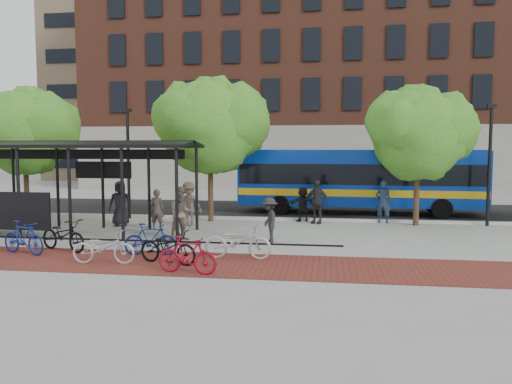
# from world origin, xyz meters

# --- Properties ---
(ground) EXTENTS (160.00, 160.00, 0.00)m
(ground) POSITION_xyz_m (0.00, 0.00, 0.00)
(ground) COLOR #9E9E99
(ground) RESTS_ON ground
(asphalt_street) EXTENTS (160.00, 8.00, 0.01)m
(asphalt_street) POSITION_xyz_m (0.00, 8.00, 0.01)
(asphalt_street) COLOR black
(asphalt_street) RESTS_ON ground
(curb) EXTENTS (160.00, 0.25, 0.12)m
(curb) POSITION_xyz_m (0.00, 4.00, 0.06)
(curb) COLOR #B7B7B2
(curb) RESTS_ON ground
(brick_strip) EXTENTS (24.00, 3.00, 0.01)m
(brick_strip) POSITION_xyz_m (-2.00, -5.00, 0.00)
(brick_strip) COLOR maroon
(brick_strip) RESTS_ON ground
(bike_rack_rail) EXTENTS (12.00, 0.05, 0.95)m
(bike_rack_rail) POSITION_xyz_m (-3.30, -4.10, 0.00)
(bike_rack_rail) COLOR black
(bike_rack_rail) RESTS_ON ground
(building_brick) EXTENTS (55.00, 14.00, 20.00)m
(building_brick) POSITION_xyz_m (10.00, 26.00, 10.00)
(building_brick) COLOR brown
(building_brick) RESTS_ON ground
(building_tower) EXTENTS (22.00, 22.00, 30.00)m
(building_tower) POSITION_xyz_m (-16.00, 40.00, 15.00)
(building_tower) COLOR #7A664C
(building_tower) RESTS_ON ground
(bus_shelter) EXTENTS (10.60, 3.07, 3.60)m
(bus_shelter) POSITION_xyz_m (-8.13, -0.48, 3.00)
(bus_shelter) COLOR black
(bus_shelter) RESTS_ON ground
(tree_a) EXTENTS (4.90, 4.00, 6.18)m
(tree_a) POSITION_xyz_m (-11.91, 3.35, 4.24)
(tree_a) COLOR #382619
(tree_a) RESTS_ON ground
(tree_b) EXTENTS (5.15, 4.20, 6.47)m
(tree_b) POSITION_xyz_m (-2.90, 3.35, 4.46)
(tree_b) COLOR #382619
(tree_b) RESTS_ON ground
(tree_c) EXTENTS (4.66, 3.80, 5.92)m
(tree_c) POSITION_xyz_m (6.09, 3.35, 4.05)
(tree_c) COLOR #382619
(tree_c) RESTS_ON ground
(lamp_post_left) EXTENTS (0.35, 0.20, 5.12)m
(lamp_post_left) POSITION_xyz_m (-7.00, 3.60, 2.75)
(lamp_post_left) COLOR black
(lamp_post_left) RESTS_ON ground
(lamp_post_right) EXTENTS (0.35, 0.20, 5.12)m
(lamp_post_right) POSITION_xyz_m (9.00, 3.60, 2.75)
(lamp_post_right) COLOR black
(lamp_post_right) RESTS_ON ground
(bus) EXTENTS (12.05, 3.28, 3.22)m
(bus) POSITION_xyz_m (3.79, 6.90, 1.85)
(bus) COLOR #082E9B
(bus) RESTS_ON ground
(bike_3) EXTENTS (1.81, 1.00, 1.05)m
(bike_3) POSITION_xyz_m (-7.13, -4.50, 0.52)
(bike_3) COLOR navy
(bike_3) RESTS_ON ground
(bike_4) EXTENTS (2.09, 1.40, 1.04)m
(bike_4) POSITION_xyz_m (-6.17, -3.86, 0.52)
(bike_4) COLOR black
(bike_4) RESTS_ON ground
(bike_6) EXTENTS (1.85, 0.76, 0.95)m
(bike_6) POSITION_xyz_m (-4.09, -5.37, 0.48)
(bike_6) COLOR #B0B0B2
(bike_6) RESTS_ON ground
(bike_7) EXTENTS (1.69, 0.61, 1.00)m
(bike_7) POSITION_xyz_m (-3.16, -4.10, 0.50)
(bike_7) COLOR navy
(bike_7) RESTS_ON ground
(bike_8) EXTENTS (1.97, 1.16, 0.98)m
(bike_8) POSITION_xyz_m (-2.27, -5.13, 0.49)
(bike_8) COLOR black
(bike_8) RESTS_ON ground
(bike_9) EXTENTS (1.72, 0.73, 1.00)m
(bike_9) POSITION_xyz_m (-1.42, -6.15, 0.50)
(bike_9) COLOR maroon
(bike_9) RESTS_ON ground
(bike_10) EXTENTS (2.01, 0.71, 1.05)m
(bike_10) POSITION_xyz_m (-0.40, -4.22, 0.53)
(bike_10) COLOR #B6B6B9
(bike_10) RESTS_ON ground
(pedestrian_0) EXTENTS (1.07, 0.85, 1.92)m
(pedestrian_0) POSITION_xyz_m (-6.48, 1.37, 0.96)
(pedestrian_0) COLOR black
(pedestrian_0) RESTS_ON ground
(pedestrian_1) EXTENTS (0.60, 0.40, 1.64)m
(pedestrian_1) POSITION_xyz_m (-4.62, 0.67, 0.82)
(pedestrian_1) COLOR #3D3531
(pedestrian_1) RESTS_ON ground
(pedestrian_3) EXTENTS (1.32, 0.89, 1.88)m
(pedestrian_3) POSITION_xyz_m (-3.57, 1.68, 0.94)
(pedestrian_3) COLOR brown
(pedestrian_3) RESTS_ON ground
(pedestrian_4) EXTENTS (1.22, 0.87, 1.92)m
(pedestrian_4) POSITION_xyz_m (1.77, 3.23, 0.96)
(pedestrian_4) COLOR #2A2A2A
(pedestrian_4) RESTS_ON ground
(pedestrian_5) EXTENTS (1.52, 1.07, 1.58)m
(pedestrian_5) POSITION_xyz_m (1.14, 3.80, 0.79)
(pedestrian_5) COLOR black
(pedestrian_5) RESTS_ON ground
(pedestrian_7) EXTENTS (0.77, 0.59, 1.88)m
(pedestrian_7) POSITION_xyz_m (4.68, 3.80, 0.94)
(pedestrian_7) COLOR #1E2E47
(pedestrian_7) RESTS_ON ground
(pedestrian_8) EXTENTS (1.18, 1.10, 1.93)m
(pedestrian_8) POSITION_xyz_m (-2.94, -1.50, 0.97)
(pedestrian_8) COLOR #66574B
(pedestrian_8) RESTS_ON ground
(pedestrian_9) EXTENTS (0.89, 1.16, 1.59)m
(pedestrian_9) POSITION_xyz_m (0.23, -1.50, 0.79)
(pedestrian_9) COLOR #242424
(pedestrian_9) RESTS_ON ground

